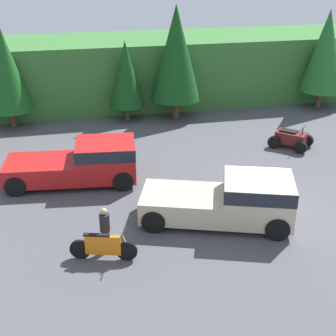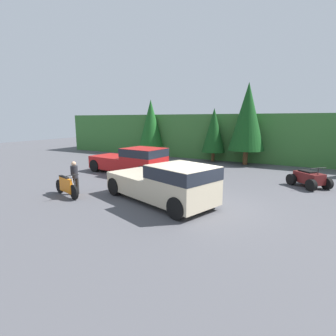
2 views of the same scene
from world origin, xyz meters
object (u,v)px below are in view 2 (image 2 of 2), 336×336
pickup_truck_red (133,160)px  pickup_truck_second (167,182)px  dirt_bike (66,186)px  quad_atv (309,179)px  rider_person (75,177)px

pickup_truck_red → pickup_truck_second: 6.92m
dirt_bike → pickup_truck_red: bearing=108.4°
pickup_truck_second → quad_atv: pickup_truck_second is taller
pickup_truck_red → rider_person: 5.52m
rider_person → pickup_truck_red: bearing=128.5°
dirt_bike → rider_person: size_ratio=1.31×
pickup_truck_red → pickup_truck_second: same height
pickup_truck_red → dirt_bike: bearing=-81.2°
quad_atv → rider_person: (-10.28, -7.31, 0.44)m
dirt_bike → pickup_truck_second: bearing=31.1°
pickup_truck_second → dirt_bike: pickup_truck_second is taller
pickup_truck_second → rider_person: 4.87m
quad_atv → rider_person: 12.62m
pickup_truck_second → dirt_bike: (-4.90, -1.36, -0.49)m
rider_person → dirt_bike: bearing=-71.0°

